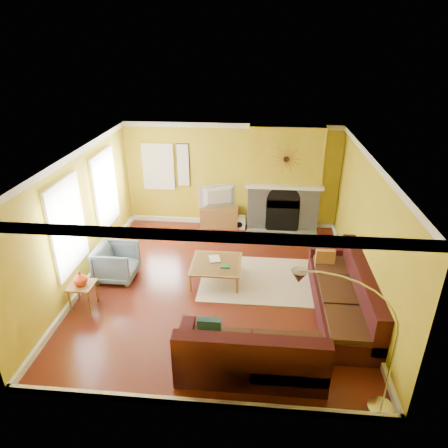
# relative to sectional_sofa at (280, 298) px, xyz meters

# --- Properties ---
(floor) EXTENTS (5.50, 6.00, 0.02)m
(floor) POSITION_rel_sectional_sofa_xyz_m (-1.18, 0.96, -0.46)
(floor) COLOR maroon
(floor) RESTS_ON ground
(ceiling) EXTENTS (5.50, 6.00, 0.02)m
(ceiling) POSITION_rel_sectional_sofa_xyz_m (-1.18, 0.96, 2.26)
(ceiling) COLOR white
(ceiling) RESTS_ON ground
(wall_back) EXTENTS (5.50, 0.02, 2.70)m
(wall_back) POSITION_rel_sectional_sofa_xyz_m (-1.18, 3.97, 0.90)
(wall_back) COLOR gold
(wall_back) RESTS_ON ground
(wall_front) EXTENTS (5.50, 0.02, 2.70)m
(wall_front) POSITION_rel_sectional_sofa_xyz_m (-1.18, -2.05, 0.90)
(wall_front) COLOR gold
(wall_front) RESTS_ON ground
(wall_left) EXTENTS (0.02, 6.00, 2.70)m
(wall_left) POSITION_rel_sectional_sofa_xyz_m (-3.94, 0.96, 0.90)
(wall_left) COLOR gold
(wall_left) RESTS_ON ground
(wall_right) EXTENTS (0.02, 6.00, 2.70)m
(wall_right) POSITION_rel_sectional_sofa_xyz_m (1.58, 0.96, 0.90)
(wall_right) COLOR gold
(wall_right) RESTS_ON ground
(baseboard) EXTENTS (5.50, 6.00, 0.12)m
(baseboard) POSITION_rel_sectional_sofa_xyz_m (-1.18, 0.96, -0.39)
(baseboard) COLOR white
(baseboard) RESTS_ON floor
(crown_molding) EXTENTS (5.50, 6.00, 0.12)m
(crown_molding) POSITION_rel_sectional_sofa_xyz_m (-1.18, 0.96, 2.19)
(crown_molding) COLOR white
(crown_molding) RESTS_ON ceiling
(window_left_near) EXTENTS (0.06, 1.22, 1.72)m
(window_left_near) POSITION_rel_sectional_sofa_xyz_m (-3.90, 2.26, 1.05)
(window_left_near) COLOR white
(window_left_near) RESTS_ON wall_left
(window_left_far) EXTENTS (0.06, 1.22, 1.72)m
(window_left_far) POSITION_rel_sectional_sofa_xyz_m (-3.90, 0.36, 1.05)
(window_left_far) COLOR white
(window_left_far) RESTS_ON wall_left
(window_back) EXTENTS (0.82, 0.06, 1.22)m
(window_back) POSITION_rel_sectional_sofa_xyz_m (-3.08, 3.92, 1.10)
(window_back) COLOR white
(window_back) RESTS_ON wall_back
(wall_art) EXTENTS (0.34, 0.04, 1.14)m
(wall_art) POSITION_rel_sectional_sofa_xyz_m (-2.43, 3.93, 1.15)
(wall_art) COLOR white
(wall_art) RESTS_ON wall_back
(fireplace) EXTENTS (1.80, 0.40, 2.70)m
(fireplace) POSITION_rel_sectional_sofa_xyz_m (0.17, 3.76, 0.90)
(fireplace) COLOR gray
(fireplace) RESTS_ON floor
(mantel) EXTENTS (1.92, 0.22, 0.08)m
(mantel) POSITION_rel_sectional_sofa_xyz_m (0.17, 3.52, 0.80)
(mantel) COLOR white
(mantel) RESTS_ON fireplace
(hearth) EXTENTS (1.80, 0.70, 0.06)m
(hearth) POSITION_rel_sectional_sofa_xyz_m (0.17, 3.21, -0.42)
(hearth) COLOR gray
(hearth) RESTS_ON floor
(sunburst) EXTENTS (0.70, 0.04, 0.70)m
(sunburst) POSITION_rel_sectional_sofa_xyz_m (0.17, 3.53, 1.50)
(sunburst) COLOR olive
(sunburst) RESTS_ON fireplace
(rug) EXTENTS (2.40, 1.80, 0.02)m
(rug) POSITION_rel_sectional_sofa_xyz_m (-0.39, 1.24, -0.44)
(rug) COLOR beige
(rug) RESTS_ON floor
(sectional_sofa) EXTENTS (3.14, 3.47, 0.90)m
(sectional_sofa) POSITION_rel_sectional_sofa_xyz_m (0.00, 0.00, 0.00)
(sectional_sofa) COLOR #3D1317
(sectional_sofa) RESTS_ON floor
(coffee_table) EXTENTS (1.02, 1.02, 0.40)m
(coffee_table) POSITION_rel_sectional_sofa_xyz_m (-1.27, 1.16, -0.25)
(coffee_table) COLOR white
(coffee_table) RESTS_ON floor
(media_console) EXTENTS (0.98, 0.44, 0.54)m
(media_console) POSITION_rel_sectional_sofa_xyz_m (-1.47, 3.73, -0.18)
(media_console) COLOR olive
(media_console) RESTS_ON floor
(tv) EXTENTS (1.03, 0.49, 0.60)m
(tv) POSITION_rel_sectional_sofa_xyz_m (-1.47, 3.73, 0.39)
(tv) COLOR black
(tv) RESTS_ON media_console
(subwoofer) EXTENTS (0.30, 0.30, 0.30)m
(subwoofer) POSITION_rel_sectional_sofa_xyz_m (-0.93, 3.71, -0.30)
(subwoofer) COLOR white
(subwoofer) RESTS_ON floor
(armchair) EXTENTS (0.81, 0.79, 0.74)m
(armchair) POSITION_rel_sectional_sofa_xyz_m (-3.33, 1.03, -0.08)
(armchair) COLOR slate
(armchair) RESTS_ON floor
(side_table) EXTENTS (0.45, 0.45, 0.50)m
(side_table) POSITION_rel_sectional_sofa_xyz_m (-3.63, 0.01, -0.20)
(side_table) COLOR olive
(side_table) RESTS_ON floor
(vase) EXTENTS (0.26, 0.26, 0.27)m
(vase) POSITION_rel_sectional_sofa_xyz_m (-3.63, 0.01, 0.18)
(vase) COLOR red
(vase) RESTS_ON side_table
(book) EXTENTS (0.29, 0.34, 0.03)m
(book) POSITION_rel_sectional_sofa_xyz_m (-1.42, 1.26, -0.03)
(book) COLOR white
(book) RESTS_ON coffee_table
(arc_lamp) EXTENTS (1.36, 0.36, 2.15)m
(arc_lamp) POSITION_rel_sectional_sofa_xyz_m (0.74, -1.84, 0.62)
(arc_lamp) COLOR silver
(arc_lamp) RESTS_ON floor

